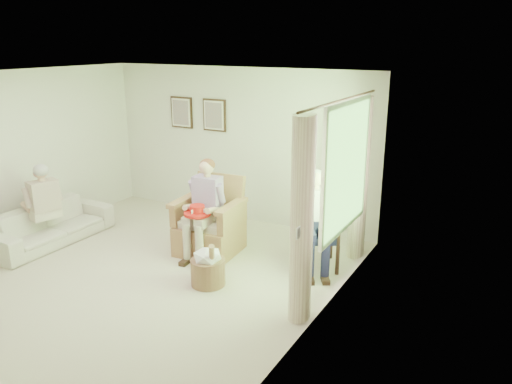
{
  "coord_description": "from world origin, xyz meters",
  "views": [
    {
      "loc": [
        4.35,
        -4.39,
        3.02
      ],
      "look_at": [
        1.21,
        1.22,
        1.05
      ],
      "focal_mm": 35.0,
      "sensor_mm": 36.0,
      "label": 1
    }
  ],
  "objects_px": {
    "red_hat": "(197,212)",
    "person_dark": "(313,214)",
    "wood_armchair": "(317,229)",
    "sofa": "(50,225)",
    "wicker_armchair": "(211,228)",
    "person_wicker": "(204,201)",
    "hatbox": "(208,266)",
    "person_sofa": "(41,201)"
  },
  "relations": [
    {
      "from": "red_hat",
      "to": "person_dark",
      "type": "bearing_deg",
      "value": 19.42
    },
    {
      "from": "wood_armchair",
      "to": "sofa",
      "type": "distance_m",
      "value": 4.11
    },
    {
      "from": "wicker_armchair",
      "to": "person_wicker",
      "type": "height_order",
      "value": "person_wicker"
    },
    {
      "from": "sofa",
      "to": "person_wicker",
      "type": "xyz_separation_m",
      "value": [
        2.36,
        0.78,
        0.53
      ]
    },
    {
      "from": "person_dark",
      "to": "hatbox",
      "type": "bearing_deg",
      "value": -162.06
    },
    {
      "from": "sofa",
      "to": "person_dark",
      "type": "xyz_separation_m",
      "value": [
        3.9,
        1.12,
        0.51
      ]
    },
    {
      "from": "sofa",
      "to": "person_wicker",
      "type": "distance_m",
      "value": 2.55
    },
    {
      "from": "person_wicker",
      "to": "red_hat",
      "type": "relative_size",
      "value": 3.68
    },
    {
      "from": "person_wicker",
      "to": "wood_armchair",
      "type": "bearing_deg",
      "value": 12.92
    },
    {
      "from": "person_sofa",
      "to": "hatbox",
      "type": "bearing_deg",
      "value": 107.42
    },
    {
      "from": "sofa",
      "to": "red_hat",
      "type": "bearing_deg",
      "value": -76.29
    },
    {
      "from": "wicker_armchair",
      "to": "person_sofa",
      "type": "xyz_separation_m",
      "value": [
        -2.36,
        -1.04,
        0.34
      ]
    },
    {
      "from": "wood_armchair",
      "to": "sofa",
      "type": "bearing_deg",
      "value": 167.6
    },
    {
      "from": "sofa",
      "to": "red_hat",
      "type": "relative_size",
      "value": 5.16
    },
    {
      "from": "wood_armchair",
      "to": "person_wicker",
      "type": "xyz_separation_m",
      "value": [
        -1.54,
        -0.49,
        0.3
      ]
    },
    {
      "from": "person_sofa",
      "to": "wood_armchair",
      "type": "bearing_deg",
      "value": 124.34
    },
    {
      "from": "person_dark",
      "to": "person_wicker",
      "type": "bearing_deg",
      "value": 161.74
    },
    {
      "from": "wood_armchair",
      "to": "sofa",
      "type": "height_order",
      "value": "wood_armchair"
    },
    {
      "from": "red_hat",
      "to": "person_sofa",
      "type": "bearing_deg",
      "value": -163.85
    },
    {
      "from": "wood_armchair",
      "to": "hatbox",
      "type": "relative_size",
      "value": 1.45
    },
    {
      "from": "wicker_armchair",
      "to": "sofa",
      "type": "xyz_separation_m",
      "value": [
        -2.36,
        -0.93,
        -0.07
      ]
    },
    {
      "from": "red_hat",
      "to": "wood_armchair",
      "type": "bearing_deg",
      "value": 24.51
    },
    {
      "from": "person_dark",
      "to": "hatbox",
      "type": "height_order",
      "value": "person_dark"
    },
    {
      "from": "wood_armchair",
      "to": "hatbox",
      "type": "height_order",
      "value": "wood_armchair"
    },
    {
      "from": "wicker_armchair",
      "to": "red_hat",
      "type": "bearing_deg",
      "value": -91.21
    },
    {
      "from": "wood_armchair",
      "to": "person_dark",
      "type": "distance_m",
      "value": 0.32
    },
    {
      "from": "person_wicker",
      "to": "hatbox",
      "type": "relative_size",
      "value": 2.13
    },
    {
      "from": "hatbox",
      "to": "red_hat",
      "type": "bearing_deg",
      "value": 134.4
    },
    {
      "from": "sofa",
      "to": "person_dark",
      "type": "height_order",
      "value": "person_dark"
    },
    {
      "from": "wood_armchair",
      "to": "person_sofa",
      "type": "distance_m",
      "value": 4.14
    },
    {
      "from": "wicker_armchair",
      "to": "person_wicker",
      "type": "relative_size",
      "value": 0.8
    },
    {
      "from": "wicker_armchair",
      "to": "red_hat",
      "type": "relative_size",
      "value": 2.95
    },
    {
      "from": "hatbox",
      "to": "wicker_armchair",
      "type": "bearing_deg",
      "value": 122.07
    },
    {
      "from": "person_dark",
      "to": "red_hat",
      "type": "height_order",
      "value": "person_dark"
    },
    {
      "from": "sofa",
      "to": "person_dark",
      "type": "relative_size",
      "value": 1.44
    },
    {
      "from": "person_wicker",
      "to": "person_sofa",
      "type": "height_order",
      "value": "person_wicker"
    },
    {
      "from": "person_wicker",
      "to": "person_sofa",
      "type": "bearing_deg",
      "value": -164.06
    },
    {
      "from": "wood_armchair",
      "to": "hatbox",
      "type": "distance_m",
      "value": 1.6
    },
    {
      "from": "sofa",
      "to": "person_wicker",
      "type": "bearing_deg",
      "value": -71.65
    },
    {
      "from": "hatbox",
      "to": "sofa",
      "type": "bearing_deg",
      "value": -179.54
    },
    {
      "from": "person_dark",
      "to": "red_hat",
      "type": "bearing_deg",
      "value": 168.94
    },
    {
      "from": "sofa",
      "to": "person_sofa",
      "type": "distance_m",
      "value": 0.43
    }
  ]
}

